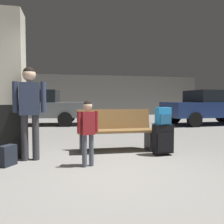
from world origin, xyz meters
TOP-DOWN VIEW (x-y plane):
  - ground_plane at (0.00, 4.00)m, footprint 18.00×18.00m
  - garage_back_wall at (0.00, 12.86)m, footprint 18.00×0.12m
  - structural_pillar at (-1.77, 1.61)m, footprint 0.57×0.57m
  - bench at (0.34, 1.60)m, footprint 1.61×0.55m
  - suitcase at (1.18, 1.05)m, footprint 0.40×0.26m
  - backpack_bright at (1.18, 1.05)m, footprint 0.30×0.23m
  - child at (-0.35, 0.57)m, footprint 0.35×0.21m
  - adult at (-1.33, 1.17)m, footprint 0.57×0.23m
  - backpack_dark_floor at (-1.66, 0.87)m, footprint 0.30×0.32m
  - parked_car_side at (5.67, 6.03)m, footprint 4.17×1.95m
  - parked_car_far at (-1.95, 7.29)m, footprint 4.26×2.13m

SIDE VIEW (x-z plane):
  - ground_plane at x=0.00m, z-range -0.10..0.00m
  - backpack_dark_floor at x=-1.66m, z-range 0.00..0.34m
  - suitcase at x=1.18m, z-range 0.02..0.62m
  - bench at x=0.34m, z-range 0.00..0.88m
  - child at x=-0.35m, z-range 0.13..1.21m
  - backpack_bright at x=1.18m, z-range 0.60..0.94m
  - parked_car_side at x=5.67m, z-range 0.05..1.56m
  - parked_car_far at x=-1.95m, z-range 0.05..1.56m
  - adult at x=-1.33m, z-range 0.20..1.87m
  - structural_pillar at x=-1.77m, z-range -0.01..2.77m
  - garage_back_wall at x=0.00m, z-range 0.00..2.80m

